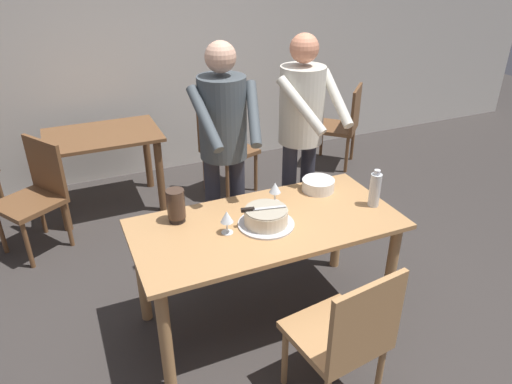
% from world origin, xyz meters
% --- Properties ---
extents(ground_plane, '(14.00, 14.00, 0.00)m').
position_xyz_m(ground_plane, '(0.00, 0.00, 0.00)').
color(ground_plane, '#383330').
extents(back_wall, '(10.00, 0.12, 2.70)m').
position_xyz_m(back_wall, '(0.00, 2.68, 1.35)').
color(back_wall, beige).
rests_on(back_wall, ground_plane).
extents(main_dining_table, '(1.62, 0.78, 0.75)m').
position_xyz_m(main_dining_table, '(0.00, 0.00, 0.63)').
color(main_dining_table, tan).
rests_on(main_dining_table, ground_plane).
extents(cake_on_platter, '(0.34, 0.34, 0.11)m').
position_xyz_m(cake_on_platter, '(-0.02, -0.03, 0.80)').
color(cake_on_platter, silver).
rests_on(cake_on_platter, main_dining_table).
extents(cake_knife, '(0.27, 0.08, 0.02)m').
position_xyz_m(cake_knife, '(-0.09, -0.01, 0.87)').
color(cake_knife, silver).
rests_on(cake_knife, cake_on_platter).
extents(plate_stack, '(0.22, 0.22, 0.08)m').
position_xyz_m(plate_stack, '(0.49, 0.24, 0.79)').
color(plate_stack, white).
rests_on(plate_stack, main_dining_table).
extents(wine_glass_near, '(0.08, 0.08, 0.14)m').
position_xyz_m(wine_glass_near, '(0.15, 0.20, 0.85)').
color(wine_glass_near, silver).
rests_on(wine_glass_near, main_dining_table).
extents(wine_glass_far, '(0.08, 0.08, 0.14)m').
position_xyz_m(wine_glass_far, '(-0.26, -0.01, 0.85)').
color(wine_glass_far, silver).
rests_on(wine_glass_far, main_dining_table).
extents(water_bottle, '(0.07, 0.07, 0.25)m').
position_xyz_m(water_bottle, '(0.71, -0.08, 0.86)').
color(water_bottle, silver).
rests_on(water_bottle, main_dining_table).
extents(hurricane_lamp, '(0.11, 0.11, 0.21)m').
position_xyz_m(hurricane_lamp, '(-0.49, 0.23, 0.86)').
color(hurricane_lamp, black).
rests_on(hurricane_lamp, main_dining_table).
extents(person_cutting_cake, '(0.47, 0.56, 1.72)m').
position_xyz_m(person_cutting_cake, '(-0.05, 0.60, 1.08)').
color(person_cutting_cake, '#2D2D38').
rests_on(person_cutting_cake, ground_plane).
extents(person_standing_beside, '(0.46, 0.57, 1.72)m').
position_xyz_m(person_standing_beside, '(0.56, 0.63, 1.08)').
color(person_standing_beside, '#2D2D38').
rests_on(person_standing_beside, ground_plane).
extents(chair_near_side, '(0.49, 0.49, 0.90)m').
position_xyz_m(chair_near_side, '(0.08, -0.77, 0.49)').
color(chair_near_side, tan).
rests_on(chair_near_side, ground_plane).
extents(background_table, '(1.00, 0.70, 0.74)m').
position_xyz_m(background_table, '(-0.71, 1.98, 0.58)').
color(background_table, brown).
rests_on(background_table, ground_plane).
extents(background_chair_1, '(0.62, 0.62, 0.90)m').
position_xyz_m(background_chair_1, '(1.81, 1.93, 0.49)').
color(background_chair_1, brown).
rests_on(background_chair_1, ground_plane).
extents(background_chair_2, '(0.56, 0.56, 0.90)m').
position_xyz_m(background_chair_2, '(0.38, 1.81, 0.49)').
color(background_chair_2, brown).
rests_on(background_chair_2, ground_plane).
extents(background_chair_3, '(0.61, 0.61, 0.90)m').
position_xyz_m(background_chair_3, '(-1.31, 1.53, 0.49)').
color(background_chair_3, brown).
rests_on(background_chair_3, ground_plane).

